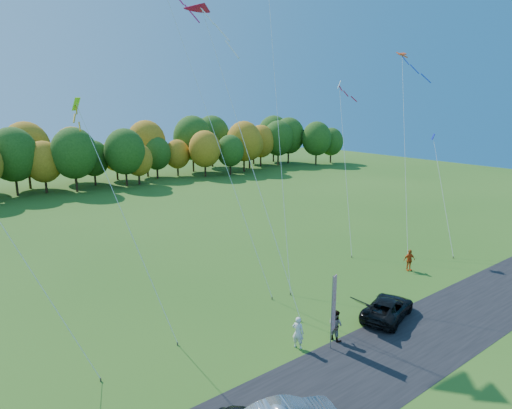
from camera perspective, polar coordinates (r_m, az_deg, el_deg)
ground at (r=28.72m, az=7.77°, el=-15.92°), size 160.00×160.00×0.00m
asphalt_strip at (r=26.52m, az=14.35°, el=-18.86°), size 90.00×6.00×0.01m
tree_line at (r=75.75m, az=-23.74°, el=1.36°), size 116.00×12.00×10.00m
black_suv at (r=31.41m, az=16.14°, el=-12.30°), size 5.32×3.57×1.35m
person_tailgate_a at (r=26.92m, az=5.28°, el=-15.64°), size 0.68×0.81×1.90m
person_tailgate_b at (r=28.04m, az=9.91°, el=-14.61°), size 0.72×0.92×1.85m
person_east at (r=39.93m, az=18.60°, el=-6.61°), size 1.14×0.80×1.80m
feather_flag at (r=26.51m, az=9.65°, el=-12.03°), size 0.56×0.25×4.40m
kite_delta_blue at (r=33.82m, az=-5.64°, el=10.09°), size 3.77×11.99×24.85m
kite_parafoil_orange at (r=37.20m, az=2.49°, el=13.97°), size 8.51×11.93×29.38m
kite_delta_red at (r=30.79m, az=-1.48°, el=7.99°), size 2.26×10.82×21.40m
kite_parafoil_rainbow at (r=46.12m, az=18.11°, el=6.67°), size 8.50×7.38×18.81m
kite_diamond_yellow at (r=27.38m, az=-15.91°, el=-2.15°), size 3.27×6.91×14.33m
kite_diamond_green at (r=25.02m, az=-25.71°, el=-8.48°), size 4.39×5.05×10.83m
kite_diamond_white at (r=43.86m, az=11.09°, el=4.78°), size 5.21×6.97×16.04m
kite_diamond_blue_low at (r=45.98m, az=22.31°, el=1.22°), size 4.17×5.63×10.88m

